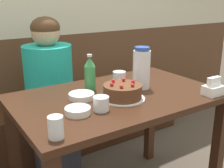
{
  "coord_description": "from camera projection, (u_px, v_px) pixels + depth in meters",
  "views": [
    {
      "loc": [
        -0.86,
        -1.24,
        1.3
      ],
      "look_at": [
        -0.01,
        0.05,
        0.81
      ],
      "focal_mm": 45.0,
      "sensor_mm": 36.0,
      "label": 1
    }
  ],
  "objects": [
    {
      "name": "back_wall",
      "position": [
        46.0,
        2.0,
        2.29
      ],
      "size": [
        4.8,
        0.04,
        2.5
      ],
      "color": "brown",
      "rests_on": "ground_plane"
    },
    {
      "name": "bench_seat",
      "position": [
        63.0,
        126.0,
        2.42
      ],
      "size": [
        2.32,
        0.38,
        0.45
      ],
      "color": "#381E11",
      "rests_on": "ground_plane"
    },
    {
      "name": "dining_table",
      "position": [
        118.0,
        113.0,
        1.64
      ],
      "size": [
        1.17,
        0.74,
        0.76
      ],
      "color": "#381E11",
      "rests_on": "ground_plane"
    },
    {
      "name": "birthday_cake",
      "position": [
        122.0,
        92.0,
        1.52
      ],
      "size": [
        0.25,
        0.25,
        0.1
      ],
      "color": "white",
      "rests_on": "dining_table"
    },
    {
      "name": "water_pitcher",
      "position": [
        141.0,
        68.0,
        1.68
      ],
      "size": [
        0.1,
        0.1,
        0.25
      ],
      "color": "white",
      "rests_on": "dining_table"
    },
    {
      "name": "soju_bottle",
      "position": [
        90.0,
        73.0,
        1.65
      ],
      "size": [
        0.07,
        0.07,
        0.22
      ],
      "color": "#388E4C",
      "rests_on": "dining_table"
    },
    {
      "name": "napkin_holder",
      "position": [
        213.0,
        89.0,
        1.58
      ],
      "size": [
        0.11,
        0.08,
        0.11
      ],
      "color": "white",
      "rests_on": "dining_table"
    },
    {
      "name": "bowl_soup_white",
      "position": [
        78.0,
        111.0,
        1.33
      ],
      "size": [
        0.12,
        0.12,
        0.03
      ],
      "color": "white",
      "rests_on": "dining_table"
    },
    {
      "name": "bowl_rice_small",
      "position": [
        82.0,
        96.0,
        1.53
      ],
      "size": [
        0.14,
        0.14,
        0.03
      ],
      "color": "white",
      "rests_on": "dining_table"
    },
    {
      "name": "glass_water_tall",
      "position": [
        119.0,
        80.0,
        1.7
      ],
      "size": [
        0.08,
        0.08,
        0.1
      ],
      "color": "silver",
      "rests_on": "dining_table"
    },
    {
      "name": "glass_tumbler_short",
      "position": [
        56.0,
        127.0,
        1.1
      ],
      "size": [
        0.06,
        0.06,
        0.09
      ],
      "color": "silver",
      "rests_on": "dining_table"
    },
    {
      "name": "glass_shot_small",
      "position": [
        101.0,
        104.0,
        1.37
      ],
      "size": [
        0.08,
        0.08,
        0.07
      ],
      "color": "silver",
      "rests_on": "dining_table"
    },
    {
      "name": "person_pale_blue_shirt",
      "position": [
        50.0,
        100.0,
        2.07
      ],
      "size": [
        0.34,
        0.34,
        1.17
      ],
      "rotation": [
        0.0,
        0.0,
        -1.57
      ],
      "color": "#33333D",
      "rests_on": "ground_plane"
    }
  ]
}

